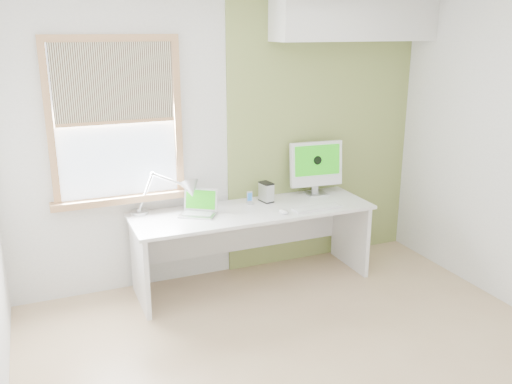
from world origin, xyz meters
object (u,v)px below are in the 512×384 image
desk_lamp (181,192)px  laptop (199,208)px  external_drive (266,192)px  imac (316,165)px  desk (250,227)px

desk_lamp → laptop: bearing=-29.9°
external_drive → imac: imac is taller
desk → desk_lamp: bearing=172.0°
desk_lamp → external_drive: bearing=1.4°
external_drive → imac: size_ratio=0.35×
desk → imac: size_ratio=4.09×
desk_lamp → imac: (1.38, 0.07, 0.09)m
desk_lamp → laptop: (0.14, -0.08, -0.15)m
external_drive → imac: bearing=4.7°
desk → laptop: laptop is taller
desk → desk_lamp: 0.74m
laptop → external_drive: laptop is taller
laptop → desk: bearing=-1.1°
desk_lamp → imac: imac is taller
desk_lamp → external_drive: (0.83, 0.02, -0.11)m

